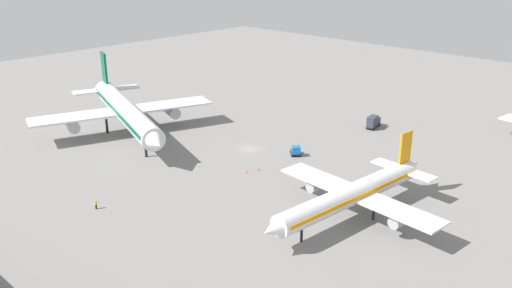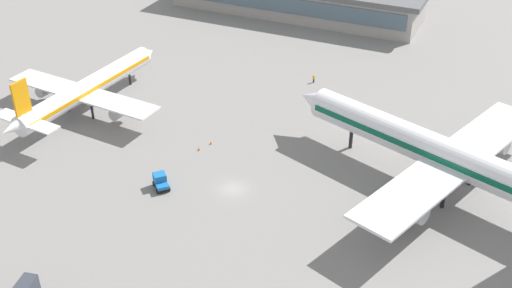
# 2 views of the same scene
# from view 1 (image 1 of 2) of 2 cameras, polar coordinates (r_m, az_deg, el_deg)

# --- Properties ---
(ground) EXTENTS (288.00, 288.00, 0.00)m
(ground) POSITION_cam_1_polar(r_m,az_deg,el_deg) (127.65, -0.75, -0.51)
(ground) COLOR gray
(airplane_taxiing) EXTENTS (33.14, 41.19, 12.53)m
(airplane_taxiing) POSITION_cam_1_polar(r_m,az_deg,el_deg) (95.85, 10.10, -5.19)
(airplane_taxiing) COLOR white
(airplane_taxiing) RESTS_ON ground
(airplane_distant) EXTENTS (54.97, 45.22, 17.31)m
(airplane_distant) POSITION_cam_1_polar(r_m,az_deg,el_deg) (139.31, -13.59, 3.44)
(airplane_distant) COLOR white
(airplane_distant) RESTS_ON ground
(catering_truck) EXTENTS (3.10, 5.87, 3.30)m
(catering_truck) POSITION_cam_1_polar(r_m,az_deg,el_deg) (145.07, 12.21, 2.31)
(catering_truck) COLOR black
(catering_truck) RESTS_ON ground
(baggage_tug) EXTENTS (3.72, 3.69, 2.30)m
(baggage_tug) POSITION_cam_1_polar(r_m,az_deg,el_deg) (123.61, 4.21, -0.70)
(baggage_tug) COLOR black
(baggage_tug) RESTS_ON ground
(ground_crew_worker) EXTENTS (0.54, 0.50, 1.67)m
(ground_crew_worker) POSITION_cam_1_polar(r_m,az_deg,el_deg) (103.19, -16.46, -6.12)
(ground_crew_worker) COLOR #1E2338
(ground_crew_worker) RESTS_ON ground
(safety_cone_mid_apron) EXTENTS (0.44, 0.44, 0.60)m
(safety_cone_mid_apron) POSITION_cam_1_polar(r_m,az_deg,el_deg) (115.51, 0.23, -2.64)
(safety_cone_mid_apron) COLOR #EA590C
(safety_cone_mid_apron) RESTS_ON ground
(safety_cone_far_side) EXTENTS (0.44, 0.44, 0.60)m
(safety_cone_far_side) POSITION_cam_1_polar(r_m,az_deg,el_deg) (114.33, -1.04, -2.89)
(safety_cone_far_side) COLOR #EA590C
(safety_cone_far_side) RESTS_ON ground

